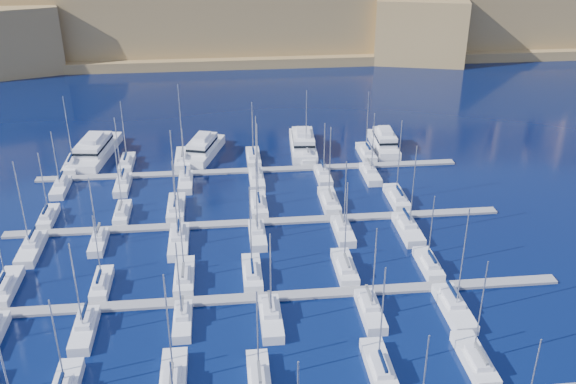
{
  "coord_description": "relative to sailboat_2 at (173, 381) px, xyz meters",
  "views": [
    {
      "loc": [
        -5.16,
        -86.14,
        52.32
      ],
      "look_at": [
        4.72,
        6.0,
        7.61
      ],
      "focal_mm": 40.0,
      "sensor_mm": 36.0,
      "label": 1
    }
  ],
  "objects": [
    {
      "name": "pontoon_mid_near",
      "position": [
        12.22,
        16.15,
        -0.56
      ],
      "size": [
        84.0,
        2.0,
        0.4
      ],
      "primitive_type": "cube",
      "color": "slate",
      "rests_on": "ground"
    },
    {
      "name": "sailboat_38",
      "position": [
        -1.49,
        66.31,
        0.02
      ],
      "size": [
        3.17,
        10.57,
        16.76
      ],
      "color": "silver",
      "rests_on": "ground"
    },
    {
      "name": "sailboat_25",
      "position": [
        -11.03,
        43.1,
        -0.03
      ],
      "size": [
        2.43,
        8.1,
        13.44
      ],
      "color": "silver",
      "rests_on": "ground"
    },
    {
      "name": "sailboat_20",
      "position": [
        0.62,
        11.3,
        -0.03
      ],
      "size": [
        2.37,
        7.91,
        13.06
      ],
      "color": "silver",
      "rests_on": "ground"
    },
    {
      "name": "pontoon_mid_far",
      "position": [
        12.22,
        38.15,
        -0.56
      ],
      "size": [
        84.0,
        2.0,
        0.4
      ],
      "primitive_type": "cube",
      "color": "slate",
      "rests_on": "ground"
    },
    {
      "name": "motor_yacht_b",
      "position": [
        2.67,
        69.34,
        0.97
      ],
      "size": [
        9.26,
        16.67,
        5.25
      ],
      "color": "silver",
      "rests_on": "ground"
    },
    {
      "name": "sailboat_2",
      "position": [
        0.0,
        0.0,
        0.0
      ],
      "size": [
        2.98,
        9.94,
        15.1
      ],
      "color": "silver",
      "rests_on": "ground"
    },
    {
      "name": "sailboat_45",
      "position": [
        13.04,
        54.67,
        -0.02
      ],
      "size": [
        2.76,
        9.19,
        14.05
      ],
      "color": "silver",
      "rests_on": "ground"
    },
    {
      "name": "sailboat_23",
      "position": [
        36.87,
        10.16,
        0.01
      ],
      "size": [
        3.07,
        10.24,
        16.43
      ],
      "color": "silver",
      "rests_on": "ground"
    },
    {
      "name": "sailboat_30",
      "position": [
        -23.69,
        32.37,
        0.01
      ],
      "size": [
        2.94,
        9.81,
        16.12
      ],
      "color": "silver",
      "rests_on": "ground"
    },
    {
      "name": "sailboat_40",
      "position": [
        24.19,
        65.74,
        -0.01
      ],
      "size": [
        2.82,
        9.41,
        14.93
      ],
      "color": "silver",
      "rests_on": "ground"
    },
    {
      "name": "sailboat_5",
      "position": [
        35.86,
        -0.21,
        -0.01
      ],
      "size": [
        2.85,
        9.51,
        14.5
      ],
      "color": "silver",
      "rests_on": "ground"
    },
    {
      "name": "sailboat_15",
      "position": [
        10.3,
        21.59,
        -0.01
      ],
      "size": [
        2.73,
        9.11,
        14.78
      ],
      "color": "silver",
      "rests_on": "ground"
    },
    {
      "name": "sailboat_44",
      "position": [
        -0.56,
        54.89,
        -0.04
      ],
      "size": [
        2.62,
        8.74,
        12.05
      ],
      "color": "silver",
      "rests_on": "ground"
    },
    {
      "name": "sailboat_46",
      "position": [
        26.09,
        54.99,
        -0.04
      ],
      "size": [
        2.56,
        8.54,
        12.05
      ],
      "color": "silver",
      "rests_on": "ground"
    },
    {
      "name": "sailboat_24",
      "position": [
        -23.49,
        42.99,
        -0.04
      ],
      "size": [
        2.36,
        7.88,
        12.66
      ],
      "color": "silver",
      "rests_on": "ground"
    },
    {
      "name": "motor_yacht_d",
      "position": [
        41.64,
        68.86,
        0.97
      ],
      "size": [
        5.18,
        15.19,
        5.25
      ],
      "color": "silver",
      "rests_on": "ground"
    },
    {
      "name": "sailboat_19",
      "position": [
        -11.83,
        10.78,
        -0.02
      ],
      "size": [
        2.69,
        8.96,
        14.05
      ],
      "color": "silver",
      "rests_on": "ground"
    },
    {
      "name": "sailboat_12",
      "position": [
        -24.59,
        21.7,
        -0.01
      ],
      "size": [
        2.8,
        9.34,
        14.72
      ],
      "color": "silver",
      "rests_on": "ground"
    },
    {
      "name": "sailboat_13",
      "position": [
        -11.24,
        21.1,
        -0.04
      ],
      "size": [
        2.43,
        8.12,
        11.79
      ],
      "color": "silver",
      "rests_on": "ground"
    },
    {
      "name": "sailboat_41",
      "position": [
        37.05,
        65.66,
        -0.01
      ],
      "size": [
        2.78,
        9.26,
        14.33
      ],
      "color": "silver",
      "rests_on": "ground"
    },
    {
      "name": "sailboat_37",
      "position": [
        -12.87,
        65.46,
        -0.02
      ],
      "size": [
        2.65,
        8.84,
        13.93
      ],
      "color": "silver",
      "rests_on": "ground"
    },
    {
      "name": "sailboat_36",
      "position": [
        -23.75,
        65.8,
        -0.0
      ],
      "size": [
        2.86,
        9.54,
        15.28
      ],
      "color": "silver",
      "rests_on": "ground"
    },
    {
      "name": "sailboat_17",
      "position": [
        36.82,
        21.27,
        -0.04
      ],
      "size": [
        2.54,
        8.47,
        12.16
      ],
      "color": "silver",
      "rests_on": "ground"
    },
    {
      "name": "ground",
      "position": [
        12.22,
        28.15,
        -0.76
      ],
      "size": [
        600.0,
        600.0,
        0.0
      ],
      "primitive_type": "plane",
      "color": "black",
      "rests_on": "ground"
    },
    {
      "name": "sailboat_3",
      "position": [
        9.84,
        -0.63,
        -0.03
      ],
      "size": [
        2.6,
        8.66,
        12.72
      ],
      "color": "silver",
      "rests_on": "ground"
    },
    {
      "name": "pontoon_far",
      "position": [
        12.22,
        60.15,
        -0.56
      ],
      "size": [
        84.0,
        2.0,
        0.4
      ],
      "primitive_type": "cube",
      "color": "slate",
      "rests_on": "ground"
    },
    {
      "name": "sailboat_14",
      "position": [
        0.43,
        21.72,
        -0.01
      ],
      "size": [
        2.81,
        9.38,
        14.97
      ],
      "color": "silver",
      "rests_on": "ground"
    },
    {
      "name": "motor_yacht_a",
      "position": [
        -20.02,
        71.16,
        0.97
      ],
      "size": [
        8.72,
        20.44,
        5.25
      ],
      "color": "silver",
      "rests_on": "ground"
    },
    {
      "name": "sailboat_47",
      "position": [
        35.47,
        54.77,
        -0.02
      ],
      "size": [
        2.7,
        8.99,
        13.76
      ],
      "color": "silver",
      "rests_on": "ground"
    },
    {
      "name": "sailboat_21",
      "position": [
        12.14,
        10.63,
        -0.01
      ],
      "size": [
        2.78,
        9.28,
        14.03
      ],
      "color": "silver",
      "rests_on": "ground"
    },
    {
      "name": "sailboat_34",
      "position": [
        25.89,
        32.75,
        -0.02
      ],
      "size": [
        2.71,
        9.03,
        13.68
      ],
      "color": "silver",
      "rests_on": "ground"
    },
    {
      "name": "sailboat_4",
      "position": [
        24.11,
        -0.29,
        -0.01
      ],
      "size": [
        2.8,
        9.34,
        14.57
      ],
      "color": "silver",
      "rests_on": "ground"
    },
    {
      "name": "motor_yacht_c",
      "position": [
        24.02,
        69.94,
        0.97
      ],
      "size": [
        6.29,
        17.56,
        5.25
      ],
      "color": "silver",
      "rests_on": "ground"
    },
    {
      "name": "sailboat_27",
      "position": [
        12.7,
        43.77,
        0.0
      ],
      "size": [
        2.84,
        9.48,
        16.05
      ],
      "color": "silver",
      "rests_on": "ground"
    },
    {
      "name": "sailboat_22",
      "position": [
        25.52,
        10.77,
        -0.02
      ],
      "size": [
        2.69,
        8.98,
        13.93
      ],
      "color": "silver",
      "rests_on": "ground"
    },
    {
      "name": "sailboat_28",
      "position": [
        25.47,
        43.85,
        -0.0
      ],
      "size": [
        2.89,
        9.64,
        14.88
      ],
      "color": "silver",
      "rests_on": "ground"
    },
    {
      "name": "sailboat_39",
      "position": [
        13.04,
        65.64,
        -0.03
      ],
      "size": [
        2.76,
        9.21,
        12.81
      ],
      "color": "silver",
      "rests_on": "ground"
    },
    {
      "name": "sailboat_33",
      "position": [
        11.8,
        32.9,
        -0.01
      ],
      "size": [
        2.62,
        8.72,
        14.71
      ],
      "color": "silver",
      "rests_on": "ground"
    },
    {
      "name": "sailboat_26",
      "position": [
        -1.83,
        43.96,
        0.0
      ],
      "size": [
        2.96,
        9.86,
        15.32
      ],
      "color": "silver",
      "rests_on": "ground"
    },
    {
      "name": "sailboat_32",
      "position": [
        -0.81,
        32.13,
        0.0
      ],
      "size": [
        3.08,
        10.28,
        15.19
      ],
      "color": "silver",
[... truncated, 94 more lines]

